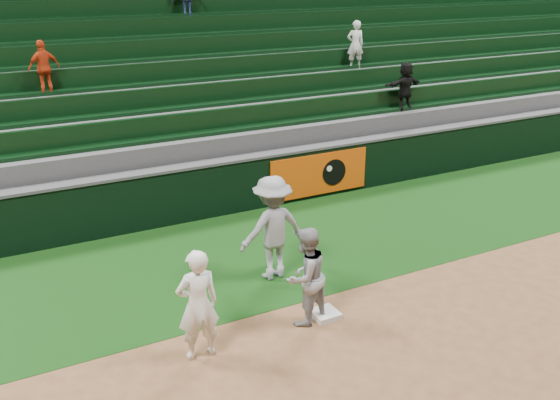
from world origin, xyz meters
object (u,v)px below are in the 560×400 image
object	(u,v)px
first_baseman	(198,305)
base_coach	(272,228)
baserunner	(305,276)
first_base	(325,314)

from	to	relation	value
first_baseman	base_coach	bearing A→B (deg)	-138.62
first_baseman	baserunner	bearing A→B (deg)	-174.97
first_base	baserunner	world-z (taller)	baserunner
baserunner	base_coach	size ratio (longest dim) A/B	0.84
first_base	first_baseman	world-z (taller)	first_baseman
baserunner	base_coach	world-z (taller)	base_coach
baserunner	base_coach	distance (m)	1.60
first_baseman	base_coach	size ratio (longest dim) A/B	0.89
first_base	baserunner	distance (m)	0.82
first_baseman	first_base	bearing A→B (deg)	-176.51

